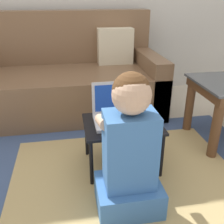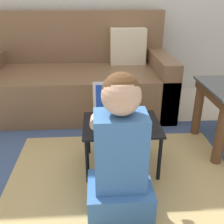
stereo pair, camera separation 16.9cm
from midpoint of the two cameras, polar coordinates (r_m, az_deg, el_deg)
name	(u,v)px [view 1 (the left image)]	position (r m, az deg, el deg)	size (l,w,h in m)	color
ground_plane	(108,181)	(1.73, -3.69, -14.77)	(16.00, 16.00, 0.00)	beige
area_rug	(128,183)	(1.71, 0.51, -15.24)	(2.03, 1.67, 0.01)	#3D517A
couch	(67,79)	(2.69, -11.58, 7.08)	(1.81, 0.95, 0.93)	brown
laptop_desk	(122,128)	(1.70, -0.64, -3.68)	(0.49, 0.38, 0.33)	black
laptop	(115,116)	(1.69, -2.24, -0.88)	(0.27, 0.24, 0.24)	silver
computer_mouse	(147,122)	(1.66, 4.66, -2.27)	(0.06, 0.10, 0.04)	#B2B7C1
person_seated	(129,153)	(1.34, 0.18, -8.94)	(0.34, 0.38, 0.78)	#3D70B2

